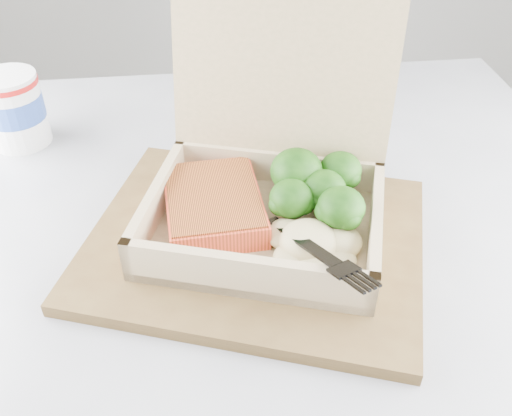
# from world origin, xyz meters

# --- Properties ---
(cafe_table) EXTENTS (1.00, 1.00, 0.75)m
(cafe_table) POSITION_xyz_m (0.05, 0.34, 0.55)
(cafe_table) COLOR black
(cafe_table) RESTS_ON floor
(serving_tray) EXTENTS (0.36, 0.31, 0.01)m
(serving_tray) POSITION_xyz_m (0.04, 0.35, 0.75)
(serving_tray) COLOR brown
(serving_tray) RESTS_ON cafe_table
(takeout_container) EXTENTS (0.25, 0.23, 0.22)m
(takeout_container) POSITION_xyz_m (0.05, 0.39, 0.81)
(takeout_container) COLOR tan
(takeout_container) RESTS_ON serving_tray
(salmon_fillet) EXTENTS (0.13, 0.15, 0.03)m
(salmon_fillet) POSITION_xyz_m (-0.00, 0.37, 0.78)
(salmon_fillet) COLOR #FE5031
(salmon_fillet) RESTS_ON takeout_container
(broccoli_pile) EXTENTS (0.13, 0.13, 0.05)m
(broccoli_pile) POSITION_xyz_m (0.11, 0.38, 0.79)
(broccoli_pile) COLOR #2B6616
(broccoli_pile) RESTS_ON takeout_container
(mashed_potatoes) EXTENTS (0.09, 0.08, 0.03)m
(mashed_potatoes) POSITION_xyz_m (0.10, 0.32, 0.79)
(mashed_potatoes) COLOR #D4C589
(mashed_potatoes) RESTS_ON takeout_container
(plastic_fork) EXTENTS (0.11, 0.14, 0.03)m
(plastic_fork) POSITION_xyz_m (0.08, 0.32, 0.80)
(plastic_fork) COLOR black
(plastic_fork) RESTS_ON mashed_potatoes
(paper_cup) EXTENTS (0.07, 0.07, 0.09)m
(paper_cup) POSITION_xyz_m (-0.28, 0.52, 0.80)
(paper_cup) COLOR white
(paper_cup) RESTS_ON cafe_table
(receipt) EXTENTS (0.09, 0.14, 0.00)m
(receipt) POSITION_xyz_m (0.05, 0.54, 0.75)
(receipt) COLOR white
(receipt) RESTS_ON cafe_table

